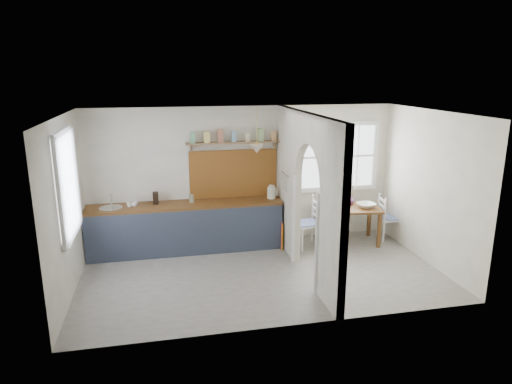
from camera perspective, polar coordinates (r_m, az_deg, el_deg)
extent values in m
cube|color=gray|center=(7.57, 0.81, -10.22)|extent=(5.80, 3.20, 0.01)
cube|color=silver|center=(6.89, 0.89, 9.80)|extent=(5.80, 3.20, 0.01)
cube|color=silver|center=(8.64, -1.50, 2.08)|extent=(5.80, 0.01, 2.60)
cube|color=silver|center=(5.64, 4.47, -4.91)|extent=(5.80, 0.01, 2.60)
cube|color=silver|center=(7.09, -22.69, -1.92)|extent=(0.01, 3.20, 2.60)
cube|color=silver|center=(8.24, 20.92, 0.48)|extent=(0.01, 3.20, 2.60)
cube|color=silver|center=(6.22, 9.64, -3.19)|extent=(0.12, 0.80, 2.60)
cube|color=silver|center=(8.23, 4.06, 1.40)|extent=(0.12, 1.20, 2.60)
cube|color=silver|center=(6.95, 6.90, 5.38)|extent=(0.12, 1.20, 1.05)
cube|color=brown|center=(8.33, -8.77, -1.60)|extent=(3.50, 0.60, 0.05)
cube|color=#444C5F|center=(8.19, -8.53, -5.17)|extent=(3.50, 0.03, 0.85)
cube|color=black|center=(8.51, -8.68, -4.41)|extent=(3.46, 0.45, 0.85)
cylinder|color=silver|center=(8.36, -17.70, -1.96)|extent=(0.40, 0.40, 0.02)
cube|color=brown|center=(8.57, -2.82, 2.31)|extent=(1.65, 0.03, 0.90)
cube|color=#836348|center=(8.38, -2.78, 6.19)|extent=(1.75, 0.20, 0.03)
cube|color=#549865|center=(8.28, -7.92, 6.70)|extent=(0.09, 0.09, 0.18)
cube|color=tan|center=(8.30, -6.20, 6.78)|extent=(0.09, 0.09, 0.18)
cube|color=#945138|center=(8.33, -4.49, 6.84)|extent=(0.09, 0.09, 0.18)
cube|color=#628CA9|center=(8.36, -2.79, 6.91)|extent=(0.09, 0.09, 0.18)
cube|color=#CBAE86|center=(8.41, -1.11, 6.96)|extent=(0.09, 0.09, 0.18)
cube|color=#6E9254|center=(8.46, 0.56, 7.01)|extent=(0.09, 0.09, 0.18)
cube|color=#A87941|center=(8.51, 2.20, 7.05)|extent=(0.09, 0.09, 0.18)
cone|color=#EBE3C5|center=(8.12, 0.10, 5.44)|extent=(0.26, 0.26, 0.16)
cylinder|color=silver|center=(8.07, 3.66, 2.25)|extent=(0.02, 0.50, 0.02)
imported|color=silver|center=(8.31, -15.57, -1.48)|extent=(0.14, 0.14, 0.10)
imported|color=silver|center=(8.30, -14.96, -1.44)|extent=(0.15, 0.15, 0.10)
cube|color=black|center=(8.38, -12.43, -0.74)|extent=(0.10, 0.14, 0.21)
cylinder|color=gray|center=(8.37, -8.06, -0.79)|extent=(0.09, 0.09, 0.14)
cube|color=#B63864|center=(8.46, 3.22, -5.46)|extent=(0.02, 0.03, 0.51)
cube|color=#CB610A|center=(8.43, 3.29, -5.71)|extent=(0.02, 0.03, 0.53)
imported|color=white|center=(8.89, 13.61, -1.62)|extent=(0.39, 0.39, 0.08)
imported|color=#587553|center=(8.59, 10.82, -2.05)|extent=(0.11, 0.11, 0.08)
cylinder|color=#382B2B|center=(8.76, 9.68, -1.91)|extent=(0.17, 0.17, 0.01)
imported|color=#6F387A|center=(9.02, 11.64, -0.98)|extent=(0.20, 0.20, 0.18)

